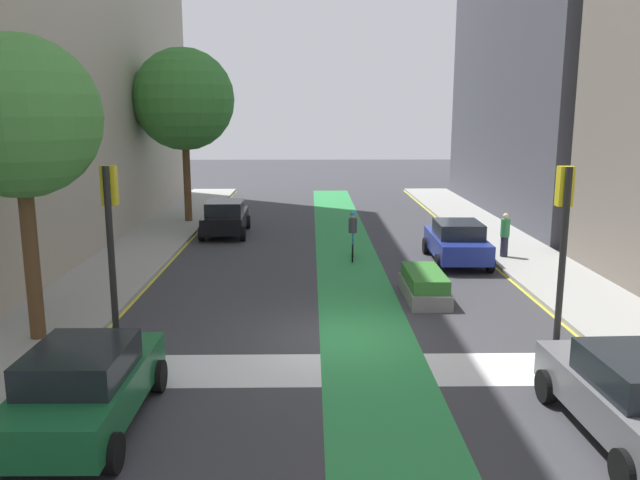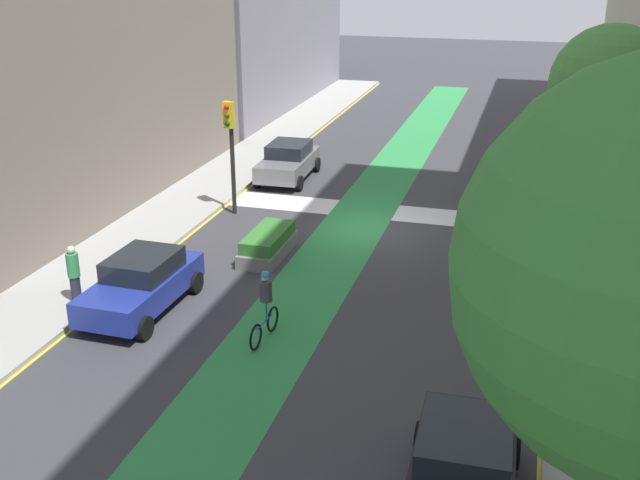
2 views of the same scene
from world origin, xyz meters
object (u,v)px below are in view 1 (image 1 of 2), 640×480
street_tree_near (18,118)px  traffic_signal_near_right (564,220)px  street_tree_far (184,100)px  car_blue_right_far (457,242)px  car_green_left_near (85,386)px  car_grey_right_near (636,397)px  median_planter (424,286)px  car_black_left_far (225,217)px  cyclist_in_lane (353,234)px  traffic_signal_near_left (110,219)px  pedestrian_sidewalk_right_a (505,235)px

street_tree_near → traffic_signal_near_right: bearing=0.4°
street_tree_near → street_tree_far: (0.48, 16.88, 0.72)m
car_blue_right_far → car_green_left_near: bearing=-127.0°
car_grey_right_near → median_planter: (-2.08, 8.46, -0.40)m
car_black_left_far → street_tree_near: 14.85m
car_green_left_near → car_black_left_far: same height
median_planter → cyclist_in_lane: bearing=109.0°
car_green_left_near → median_planter: size_ratio=1.49×
car_grey_right_near → street_tree_near: size_ratio=0.60×
car_green_left_near → street_tree_far: street_tree_far is taller
street_tree_far → median_planter: bearing=-54.2°
car_black_left_far → cyclist_in_lane: 7.41m
car_black_left_far → median_planter: (7.30, -10.24, -0.40)m
traffic_signal_near_right → traffic_signal_near_left: (-10.85, 0.22, 0.01)m
traffic_signal_near_left → car_black_left_far: bearing=86.1°
car_grey_right_near → car_green_left_near: bearing=176.5°
car_grey_right_near → car_green_left_near: 9.50m
car_blue_right_far → cyclist_in_lane: size_ratio=2.29×
car_grey_right_near → street_tree_far: street_tree_far is taller
traffic_signal_near_left → median_planter: (8.22, 3.29, -2.60)m
car_grey_right_near → car_black_left_far: same height
traffic_signal_near_right → median_planter: bearing=126.8°
car_grey_right_near → car_black_left_far: 20.92m
car_grey_right_near → car_green_left_near: same height
pedestrian_sidewalk_right_a → street_tree_near: street_tree_near is taller
traffic_signal_near_right → car_blue_right_far: (-0.61, 8.14, -2.19)m
traffic_signal_near_left → car_black_left_far: traffic_signal_near_left is taller
car_blue_right_far → street_tree_far: 15.39m
car_grey_right_near → car_black_left_far: bearing=116.7°
traffic_signal_near_right → car_blue_right_far: traffic_signal_near_right is taller
cyclist_in_lane → car_green_left_near: bearing=-113.0°
traffic_signal_near_left → pedestrian_sidewalk_right_a: (12.12, 8.25, -2.01)m
car_grey_right_near → car_black_left_far: size_ratio=1.00×
car_black_left_far → median_planter: size_ratio=1.50×
street_tree_near → street_tree_far: bearing=88.4°
car_grey_right_near → cyclist_in_lane: cyclist_in_lane is taller
car_blue_right_far → street_tree_far: bearing=143.3°
traffic_signal_near_right → car_green_left_near: bearing=-156.5°
car_green_left_near → car_blue_right_far: same height
pedestrian_sidewalk_right_a → median_planter: pedestrian_sidewalk_right_a is taller
cyclist_in_lane → car_blue_right_far: bearing=-9.5°
car_black_left_far → traffic_signal_near_left: bearing=-93.9°
cyclist_in_lane → pedestrian_sidewalk_right_a: 5.72m
car_black_left_far → median_planter: bearing=-54.5°
car_green_left_near → street_tree_near: street_tree_near is taller
cyclist_in_lane → street_tree_far: street_tree_far is taller
car_grey_right_near → cyclist_in_lane: bearing=105.9°
car_black_left_far → street_tree_far: street_tree_far is taller
car_green_left_near → median_planter: car_green_left_near is taller
car_black_left_far → pedestrian_sidewalk_right_a: 12.39m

